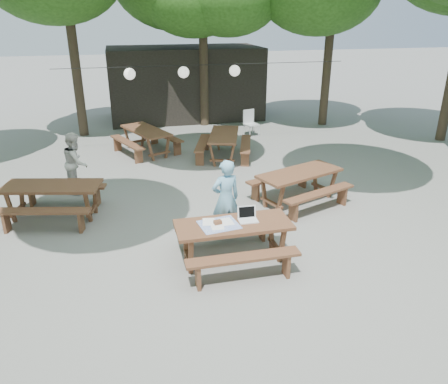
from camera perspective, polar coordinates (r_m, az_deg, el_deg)
name	(u,v)px	position (r m, az deg, el deg)	size (l,w,h in m)	color
ground	(242,233)	(8.82, 2.36, -5.35)	(80.00, 80.00, 0.00)	slate
pavilion	(185,83)	(18.38, -5.11, 14.02)	(6.00, 3.00, 2.80)	black
main_picnic_table	(233,242)	(7.69, 1.22, -6.52)	(2.00, 1.58, 0.75)	brown
picnic_table_nw	(54,201)	(9.97, -21.35, -1.07)	(2.20, 1.96, 0.75)	brown
picnic_table_ne	(299,187)	(10.17, 9.75, 0.69)	(2.33, 2.15, 0.75)	brown
picnic_table_far_w	(147,141)	(13.84, -10.07, 6.59)	(2.19, 2.36, 0.75)	brown
picnic_table_far_e	(224,145)	(13.15, -0.01, 6.10)	(2.07, 2.28, 0.75)	brown
woman	(226,199)	(8.39, 0.23, -0.89)	(0.57, 0.38, 1.57)	#7BBDE0
second_person	(76,163)	(11.16, -18.77, 3.67)	(0.71, 0.56, 1.47)	silver
plastic_chair	(251,128)	(15.68, 3.56, 8.30)	(0.55, 0.55, 0.90)	silver
laptop	(247,217)	(7.63, 3.08, -3.24)	(0.34, 0.27, 0.24)	white
tabletop_clutter	(219,224)	(7.47, -0.71, -4.21)	(0.72, 0.64, 0.08)	#375BBD
paper_lanterns	(184,72)	(13.73, -5.25, 15.33)	(9.00, 0.34, 0.38)	black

